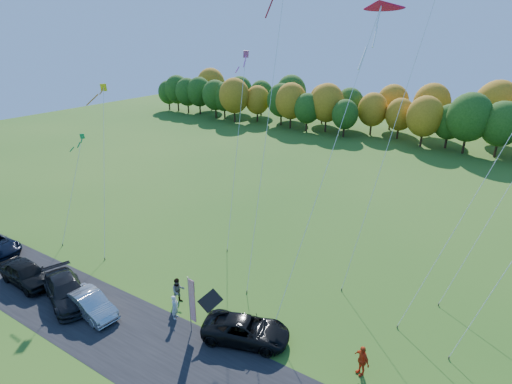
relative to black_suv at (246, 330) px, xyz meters
The scene contains 20 objects.
ground 3.39m from the black_suv, behind, with size 160.00×160.00×0.00m, color #255516.
asphalt_strip 4.92m from the black_suv, 132.43° to the right, with size 90.00×6.00×0.01m, color black.
tree_line 55.52m from the black_suv, 93.39° to the left, with size 116.00×12.00×10.00m, color #1E4711, non-canonical shape.
black_suv is the anchor object (origin of this frame).
silver_sedan 10.79m from the black_suv, 161.45° to the right, with size 1.59×4.56×1.50m, color #A3A3A7.
dark_truck_a 13.31m from the black_suv, 164.93° to the right, with size 2.31×5.67×1.65m, color black.
dark_truck_b 17.75m from the black_suv, 167.85° to the right, with size 2.07×5.14×1.75m, color black.
person_tailgate_a 5.16m from the black_suv, behind, with size 0.63×0.41×1.72m, color silver.
person_tailgate_b 6.10m from the black_suv, behind, with size 0.93×0.72×1.91m, color gray.
person_east 6.96m from the black_suv, ahead, with size 1.10×0.46×1.88m, color red.
feather_flag 3.82m from the black_suv, 159.28° to the right, with size 0.53×0.11×4.03m.
kite_delta_blue 14.84m from the black_suv, 113.10° to the left, with size 3.81×10.66×24.33m.
kite_parafoil_orange 20.56m from the black_suv, 69.31° to the left, with size 5.40×11.22×31.51m.
kite_delta_red 11.86m from the black_suv, 73.67° to the left, with size 3.34×10.98×20.91m.
kite_parafoil_rainbow 16.03m from the black_suv, 42.43° to the left, with size 6.88×7.39×17.42m.
kite_diamond_yellow 19.10m from the black_suv, 165.66° to the left, with size 5.38×6.50×13.88m.
kite_diamond_green 21.61m from the black_suv, behind, with size 1.57×4.91×9.44m.
kite_diamond_white 18.44m from the black_suv, 48.21° to the left, with size 4.83×6.99×13.97m.
kite_diamond_pink 15.86m from the black_suv, 126.38° to the left, with size 2.52×6.80×16.61m.
kite_diamond_blue_low 14.31m from the black_suv, 27.51° to the left, with size 3.26×3.51×9.30m.
Camera 1 is at (14.19, -16.73, 17.62)m, focal length 28.00 mm.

